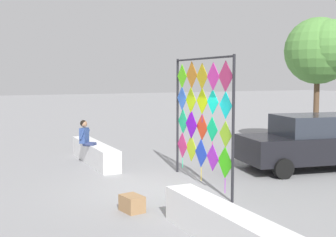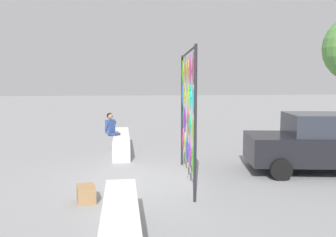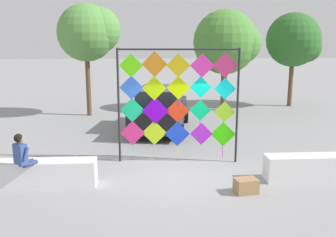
{
  "view_description": "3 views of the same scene",
  "coord_description": "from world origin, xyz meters",
  "px_view_note": "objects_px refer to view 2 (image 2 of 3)",
  "views": [
    {
      "loc": [
        11.01,
        -4.79,
        3.09
      ],
      "look_at": [
        0.08,
        0.28,
        1.92
      ],
      "focal_mm": 48.66,
      "sensor_mm": 36.0,
      "label": 1
    },
    {
      "loc": [
        9.75,
        -0.45,
        2.76
      ],
      "look_at": [
        0.11,
        0.77,
        1.75
      ],
      "focal_mm": 38.53,
      "sensor_mm": 36.0,
      "label": 2
    },
    {
      "loc": [
        -1.02,
        -10.41,
        3.91
      ],
      "look_at": [
        -0.3,
        0.83,
        1.51
      ],
      "focal_mm": 41.38,
      "sensor_mm": 36.0,
      "label": 3
    }
  ],
  "objects_px": {
    "seated_vendor": "(112,129)",
    "cardboard_box_large": "(86,194)",
    "parked_car": "(327,142)",
    "kite_display_rack": "(187,106)"
  },
  "relations": [
    {
      "from": "seated_vendor",
      "to": "cardboard_box_large",
      "type": "relative_size",
      "value": 2.76
    },
    {
      "from": "parked_car",
      "to": "kite_display_rack",
      "type": "bearing_deg",
      "value": -85.7
    },
    {
      "from": "parked_car",
      "to": "cardboard_box_large",
      "type": "height_order",
      "value": "parked_car"
    },
    {
      "from": "seated_vendor",
      "to": "parked_car",
      "type": "bearing_deg",
      "value": 60.29
    },
    {
      "from": "seated_vendor",
      "to": "parked_car",
      "type": "distance_m",
      "value": 7.5
    },
    {
      "from": "kite_display_rack",
      "to": "seated_vendor",
      "type": "height_order",
      "value": "kite_display_rack"
    },
    {
      "from": "seated_vendor",
      "to": "cardboard_box_large",
      "type": "bearing_deg",
      "value": -4.71
    },
    {
      "from": "parked_car",
      "to": "cardboard_box_large",
      "type": "xyz_separation_m",
      "value": [
        1.87,
        -6.97,
        -0.72
      ]
    },
    {
      "from": "parked_car",
      "to": "cardboard_box_large",
      "type": "relative_size",
      "value": 8.66
    },
    {
      "from": "kite_display_rack",
      "to": "parked_car",
      "type": "xyz_separation_m",
      "value": [
        -0.33,
        4.35,
        -1.16
      ]
    }
  ]
}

